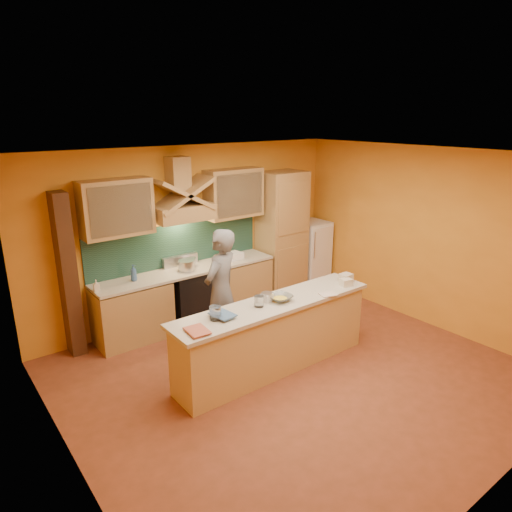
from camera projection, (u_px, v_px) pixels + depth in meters
floor at (294, 374)px, 5.96m from camera, size 5.50×5.00×0.01m
ceiling at (300, 156)px, 5.12m from camera, size 5.50×5.00×0.01m
wall_back at (193, 233)px, 7.42m from camera, size 5.50×0.02×2.80m
wall_front at (509, 356)px, 3.65m from camera, size 5.50×0.02×2.80m
wall_left at (62, 339)px, 3.93m from camera, size 0.02×5.00×2.80m
wall_right at (427, 238)px, 7.14m from camera, size 0.02×5.00×2.80m
base_cabinet_left at (132, 313)px, 6.76m from camera, size 1.10×0.60×0.86m
base_cabinet_right at (237, 285)px, 7.87m from camera, size 1.10×0.60×0.86m
counter_top at (187, 270)px, 7.17m from camera, size 3.00×0.62×0.04m
stove at (189, 297)px, 7.31m from camera, size 0.60×0.58×0.90m
backsplash at (177, 245)px, 7.28m from camera, size 3.00×0.03×0.70m
range_hood at (183, 212)px, 6.94m from camera, size 0.92×0.50×0.24m
hood_chimney at (178, 173)px, 6.84m from camera, size 0.30×0.30×0.50m
upper_cabinet_left at (116, 208)px, 6.36m from camera, size 1.00×0.35×0.80m
upper_cabinet_right at (234, 193)px, 7.52m from camera, size 1.00×0.35×0.80m
pantry_column at (281, 236)px, 8.24m from camera, size 0.80×0.60×2.30m
fridge at (310, 254)px, 8.82m from camera, size 0.58×0.60×1.30m
trim_column_left at (68, 276)px, 6.19m from camera, size 0.20×0.30×2.30m
island_body at (274, 338)px, 5.99m from camera, size 2.80×0.55×0.88m
island_top at (274, 304)px, 5.85m from camera, size 2.90×0.62×0.05m
person at (221, 291)px, 6.38m from camera, size 0.77×0.66×1.78m
pot_large at (187, 266)px, 7.08m from camera, size 0.26×0.26×0.18m
pot_small at (190, 264)px, 7.27m from camera, size 0.22×0.22×0.13m
soap_bottle_a at (96, 286)px, 6.25m from camera, size 0.08×0.09×0.17m
soap_bottle_b at (134, 273)px, 6.63m from camera, size 0.13×0.13×0.24m
bowl_back at (222, 256)px, 7.69m from camera, size 0.26×0.26×0.06m
dish_rack at (233, 256)px, 7.65m from camera, size 0.32×0.27×0.10m
book_lower at (188, 334)px, 4.98m from camera, size 0.25×0.32×0.03m
book_upper at (215, 317)px, 5.33m from camera, size 0.25×0.32×0.02m
jar_large at (215, 313)px, 5.33m from camera, size 0.18×0.18×0.17m
jar_small at (259, 301)px, 5.69m from camera, size 0.14×0.14×0.14m
kitchen_scale at (267, 298)px, 5.85m from camera, size 0.15×0.15×0.11m
mixing_bowl at (280, 298)px, 5.88m from camera, size 0.31×0.31×0.07m
cloth at (328, 294)px, 6.08m from camera, size 0.26×0.22×0.01m
grocery_bag_a at (346, 278)px, 6.54m from camera, size 0.18×0.15×0.12m
grocery_bag_b at (346, 282)px, 6.40m from camera, size 0.18×0.15×0.10m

